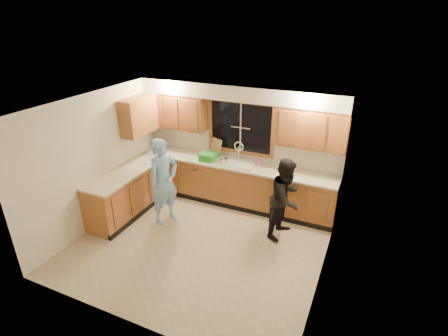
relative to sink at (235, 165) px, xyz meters
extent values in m
plane|color=#BAA88F|center=(0.00, -1.60, -0.86)|extent=(4.20, 4.20, 0.00)
plane|color=silver|center=(0.00, -1.60, 1.64)|extent=(4.20, 4.20, 0.00)
plane|color=silver|center=(0.00, 0.30, 0.39)|extent=(4.20, 0.00, 4.20)
plane|color=silver|center=(-2.10, -1.60, 0.39)|extent=(0.00, 3.80, 3.80)
plane|color=silver|center=(2.10, -1.60, 0.39)|extent=(0.00, 3.80, 3.80)
cube|color=#A5612F|center=(0.00, 0.00, -0.42)|extent=(4.20, 0.60, 0.88)
cube|color=#A5612F|center=(-1.80, -1.25, -0.42)|extent=(0.60, 1.90, 0.88)
cube|color=beige|center=(0.00, -0.02, 0.04)|extent=(4.20, 0.63, 0.04)
cube|color=beige|center=(-1.79, -1.25, 0.04)|extent=(0.63, 1.90, 0.04)
cube|color=#A5612F|center=(-1.43, 0.13, 0.96)|extent=(1.35, 0.33, 0.75)
cube|color=#A5612F|center=(1.43, 0.13, 0.96)|extent=(1.35, 0.33, 0.75)
cube|color=#A5612F|center=(-1.94, -0.48, 0.96)|extent=(0.33, 0.90, 0.75)
cube|color=silver|center=(0.00, 0.12, 1.49)|extent=(4.20, 0.35, 0.30)
cube|color=black|center=(0.00, 0.29, 0.74)|extent=(1.30, 0.01, 1.00)
cube|color=#A5612F|center=(0.00, 0.28, 1.27)|extent=(1.44, 0.03, 0.07)
cube|color=#A5612F|center=(0.00, 0.28, 0.20)|extent=(1.44, 0.03, 0.07)
cube|color=#A5612F|center=(-0.69, 0.28, 0.74)|extent=(0.07, 0.03, 1.00)
cube|color=#A5612F|center=(0.69, 0.28, 0.74)|extent=(0.07, 0.03, 1.00)
cube|color=silver|center=(0.00, 0.00, 0.07)|extent=(0.86, 0.52, 0.03)
cube|color=silver|center=(-0.21, 0.00, -0.02)|extent=(0.38, 0.42, 0.18)
cube|color=silver|center=(0.21, 0.00, -0.02)|extent=(0.38, 0.42, 0.18)
cylinder|color=silver|center=(0.00, 0.20, 0.22)|extent=(0.04, 0.04, 0.28)
torus|color=silver|center=(0.00, 0.20, 0.36)|extent=(0.21, 0.03, 0.21)
cube|color=silver|center=(-0.85, -0.01, -0.45)|extent=(0.60, 0.56, 0.82)
cube|color=silver|center=(-1.80, -1.82, -0.41)|extent=(0.58, 0.75, 0.90)
imported|color=#79ADE5|center=(-0.95, -1.20, -0.02)|extent=(0.60, 0.72, 1.69)
imported|color=black|center=(1.27, -0.71, -0.12)|extent=(0.71, 0.84, 1.50)
cube|color=#A0582C|center=(-1.85, 0.05, 0.16)|extent=(0.15, 0.15, 0.21)
cube|color=tan|center=(-0.52, 0.19, 0.25)|extent=(0.30, 0.21, 0.38)
cube|color=green|center=(-0.56, -0.09, 0.13)|extent=(0.34, 0.32, 0.15)
imported|color=#F05B9F|center=(0.48, 0.09, 0.15)|extent=(0.10, 0.11, 0.18)
imported|color=silver|center=(1.12, 0.06, 0.08)|extent=(0.30, 0.30, 0.06)
cylinder|color=#C4B097|center=(-0.23, -0.18, 0.11)|extent=(0.08, 0.08, 0.11)
cylinder|color=#C4B097|center=(-0.15, -0.13, 0.12)|extent=(0.08, 0.08, 0.13)
camera|label=1|loc=(2.48, -6.08, 2.95)|focal=28.00mm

